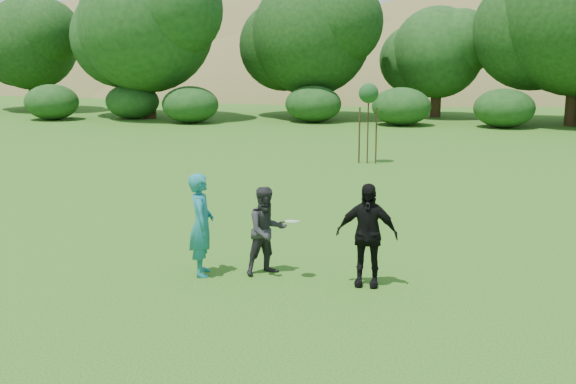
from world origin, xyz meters
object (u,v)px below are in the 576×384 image
player_grey (267,231)px  sapling (369,96)px  player_teal (201,225)px  player_black (367,235)px

player_grey → sapling: sapling is taller
player_teal → player_black: 3.05m
player_grey → player_black: (1.88, -0.27, 0.10)m
player_black → sapling: bearing=95.7°
player_teal → sapling: sapling is taller
player_black → sapling: size_ratio=0.65×
sapling → player_teal: bearing=-97.7°
player_teal → sapling: (1.80, 13.33, 1.46)m
player_grey → player_black: size_ratio=0.89×
player_grey → sapling: 13.16m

